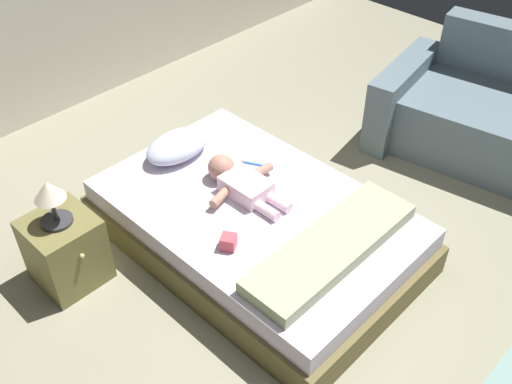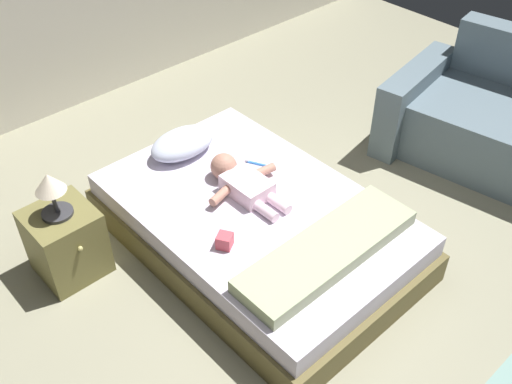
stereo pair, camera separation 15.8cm
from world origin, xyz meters
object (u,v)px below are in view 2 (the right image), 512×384
pillow (182,143)px  nightstand (66,242)px  baby (241,181)px  toy_block (225,241)px  toothbrush (256,163)px  bed (256,226)px  lamp (50,188)px

pillow → nightstand: bearing=-173.4°
baby → pillow: bearing=93.6°
toy_block → toothbrush: bearing=34.4°
bed → lamp: (-0.97, 0.61, 0.48)m
toothbrush → nightstand: 1.29m
bed → pillow: bearing=90.2°
nightstand → pillow: bearing=6.6°
lamp → bed: bearing=-32.3°
baby → nightstand: size_ratio=1.37×
toy_block → baby: bearing=38.4°
bed → lamp: 1.24m
toothbrush → nightstand: (-1.24, 0.31, -0.13)m
toy_block → lamp: bearing=128.6°
toothbrush → lamp: lamp is taller
toothbrush → lamp: 1.31m
toothbrush → baby: bearing=-153.0°
bed → pillow: 0.77m
bed → lamp: bearing=147.7°
pillow → baby: 0.55m
nightstand → bed: bearing=-32.3°
baby → nightstand: (-1.00, 0.44, -0.18)m
bed → toothbrush: toothbrush is taller
pillow → nightstand: pillow is taller
baby → lamp: size_ratio=2.14×
toothbrush → lamp: bearing=165.8°
bed → pillow: (-0.00, 0.72, 0.25)m
nightstand → lamp: size_ratio=1.57×
toothbrush → pillow: bearing=122.9°
baby → lamp: lamp is taller
bed → toothbrush: (0.27, 0.30, 0.18)m
bed → lamp: lamp is taller
baby → toothbrush: (0.24, 0.12, -0.06)m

